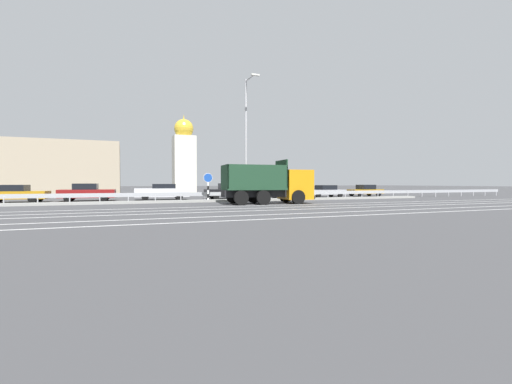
{
  "coord_description": "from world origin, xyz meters",
  "views": [
    {
      "loc": [
        -9.69,
        -25.38,
        1.56
      ],
      "look_at": [
        0.38,
        0.35,
        0.84
      ],
      "focal_mm": 24.0,
      "sensor_mm": 36.0,
      "label": 1
    }
  ],
  "objects_px": {
    "parked_car_2": "(15,194)",
    "parked_car_8": "(365,190)",
    "dump_truck": "(278,187)",
    "parked_car_6": "(283,191)",
    "church_tower": "(184,157)",
    "median_road_sign": "(208,187)",
    "parked_car_3": "(87,192)",
    "parked_car_4": "(162,192)",
    "parked_car_7": "(325,191)",
    "parked_car_5": "(228,191)",
    "street_lamp_1": "(247,134)"
  },
  "relations": [
    {
      "from": "median_road_sign",
      "to": "parked_car_3",
      "type": "distance_m",
      "value": 10.72
    },
    {
      "from": "parked_car_4",
      "to": "parked_car_6",
      "type": "relative_size",
      "value": 1.11
    },
    {
      "from": "dump_truck",
      "to": "parked_car_6",
      "type": "relative_size",
      "value": 1.57
    },
    {
      "from": "parked_car_4",
      "to": "street_lamp_1",
      "type": "bearing_deg",
      "value": -124.57
    },
    {
      "from": "street_lamp_1",
      "to": "parked_car_2",
      "type": "xyz_separation_m",
      "value": [
        -17.89,
        4.72,
        -5.0
      ]
    },
    {
      "from": "dump_truck",
      "to": "church_tower",
      "type": "height_order",
      "value": "church_tower"
    },
    {
      "from": "parked_car_3",
      "to": "parked_car_8",
      "type": "relative_size",
      "value": 1.11
    },
    {
      "from": "median_road_sign",
      "to": "parked_car_4",
      "type": "xyz_separation_m",
      "value": [
        -3.17,
        4.81,
        -0.5
      ]
    },
    {
      "from": "parked_car_7",
      "to": "parked_car_8",
      "type": "height_order",
      "value": "parked_car_8"
    },
    {
      "from": "parked_car_2",
      "to": "dump_truck",
      "type": "bearing_deg",
      "value": 70.23
    },
    {
      "from": "dump_truck",
      "to": "parked_car_3",
      "type": "xyz_separation_m",
      "value": [
        -13.91,
        9.14,
        -0.52
      ]
    },
    {
      "from": "parked_car_2",
      "to": "parked_car_3",
      "type": "distance_m",
      "value": 5.16
    },
    {
      "from": "parked_car_3",
      "to": "church_tower",
      "type": "xyz_separation_m",
      "value": [
        12.66,
        25.95,
        5.3
      ]
    },
    {
      "from": "median_road_sign",
      "to": "church_tower",
      "type": "xyz_separation_m",
      "value": [
        3.21,
        30.99,
        4.8
      ]
    },
    {
      "from": "median_road_sign",
      "to": "parked_car_8",
      "type": "bearing_deg",
      "value": 14.57
    },
    {
      "from": "parked_car_8",
      "to": "church_tower",
      "type": "bearing_deg",
      "value": 36.67
    },
    {
      "from": "parked_car_2",
      "to": "church_tower",
      "type": "distance_m",
      "value": 32.33
    },
    {
      "from": "parked_car_6",
      "to": "parked_car_8",
      "type": "relative_size",
      "value": 1.08
    },
    {
      "from": "median_road_sign",
      "to": "parked_car_6",
      "type": "xyz_separation_m",
      "value": [
        9.16,
        4.78,
        -0.53
      ]
    },
    {
      "from": "parked_car_2",
      "to": "parked_car_6",
      "type": "bearing_deg",
      "value": 95.19
    },
    {
      "from": "median_road_sign",
      "to": "parked_car_6",
      "type": "distance_m",
      "value": 10.34
    },
    {
      "from": "church_tower",
      "to": "parked_car_3",
      "type": "bearing_deg",
      "value": -116.0
    },
    {
      "from": "church_tower",
      "to": "parked_car_4",
      "type": "bearing_deg",
      "value": -103.7
    },
    {
      "from": "parked_car_5",
      "to": "parked_car_6",
      "type": "distance_m",
      "value": 5.99
    },
    {
      "from": "dump_truck",
      "to": "parked_car_2",
      "type": "bearing_deg",
      "value": -110.47
    },
    {
      "from": "dump_truck",
      "to": "street_lamp_1",
      "type": "height_order",
      "value": "street_lamp_1"
    },
    {
      "from": "parked_car_7",
      "to": "dump_truck",
      "type": "bearing_deg",
      "value": 128.75
    },
    {
      "from": "parked_car_2",
      "to": "parked_car_8",
      "type": "distance_m",
      "value": 34.82
    },
    {
      "from": "parked_car_2",
      "to": "parked_car_7",
      "type": "bearing_deg",
      "value": 94.76
    },
    {
      "from": "median_road_sign",
      "to": "parked_car_3",
      "type": "bearing_deg",
      "value": 151.9
    },
    {
      "from": "parked_car_7",
      "to": "parked_car_2",
      "type": "bearing_deg",
      "value": 87.33
    },
    {
      "from": "parked_car_2",
      "to": "parked_car_5",
      "type": "xyz_separation_m",
      "value": [
        17.75,
        0.33,
        0.04
      ]
    },
    {
      "from": "parked_car_6",
      "to": "parked_car_7",
      "type": "height_order",
      "value": "parked_car_6"
    },
    {
      "from": "parked_car_6",
      "to": "parked_car_8",
      "type": "distance_m",
      "value": 11.08
    },
    {
      "from": "parked_car_8",
      "to": "church_tower",
      "type": "relative_size",
      "value": 0.31
    },
    {
      "from": "parked_car_2",
      "to": "parked_car_3",
      "type": "relative_size",
      "value": 1.04
    },
    {
      "from": "parked_car_8",
      "to": "church_tower",
      "type": "height_order",
      "value": "church_tower"
    },
    {
      "from": "parked_car_3",
      "to": "parked_car_7",
      "type": "relative_size",
      "value": 0.97
    },
    {
      "from": "street_lamp_1",
      "to": "median_road_sign",
      "type": "bearing_deg",
      "value": 176.67
    },
    {
      "from": "parked_car_6",
      "to": "parked_car_5",
      "type": "bearing_deg",
      "value": -94.37
    },
    {
      "from": "median_road_sign",
      "to": "parked_car_3",
      "type": "xyz_separation_m",
      "value": [
        -9.44,
        5.04,
        -0.5
      ]
    },
    {
      "from": "parked_car_2",
      "to": "parked_car_3",
      "type": "height_order",
      "value": "parked_car_3"
    },
    {
      "from": "parked_car_3",
      "to": "parked_car_8",
      "type": "xyz_separation_m",
      "value": [
        29.67,
        0.21,
        -0.08
      ]
    },
    {
      "from": "street_lamp_1",
      "to": "parked_car_4",
      "type": "relative_size",
      "value": 2.12
    },
    {
      "from": "dump_truck",
      "to": "parked_car_2",
      "type": "xyz_separation_m",
      "value": [
        -19.04,
        8.62,
        -0.57
      ]
    },
    {
      "from": "dump_truck",
      "to": "street_lamp_1",
      "type": "distance_m",
      "value": 6.01
    },
    {
      "from": "parked_car_3",
      "to": "parked_car_2",
      "type": "bearing_deg",
      "value": -81.11
    },
    {
      "from": "parked_car_6",
      "to": "parked_car_2",
      "type": "bearing_deg",
      "value": -92.97
    },
    {
      "from": "parked_car_7",
      "to": "church_tower",
      "type": "relative_size",
      "value": 0.35
    },
    {
      "from": "dump_truck",
      "to": "parked_car_4",
      "type": "bearing_deg",
      "value": -135.51
    }
  ]
}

